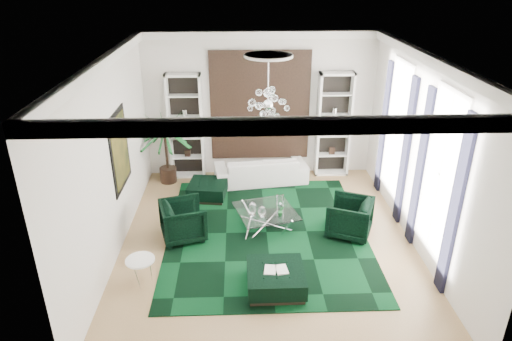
{
  "coord_description": "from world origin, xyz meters",
  "views": [
    {
      "loc": [
        -0.55,
        -8.08,
        5.29
      ],
      "look_at": [
        -0.22,
        0.5,
        1.39
      ],
      "focal_mm": 32.0,
      "sensor_mm": 36.0,
      "label": 1
    }
  ],
  "objects_px": {
    "side_table": "(142,272)",
    "palm": "(165,139)",
    "ottoman_side": "(208,190)",
    "sofa": "(261,170)",
    "armchair_left": "(183,221)",
    "ottoman_front": "(276,279)",
    "coffee_table": "(266,219)",
    "armchair_right": "(350,217)"
  },
  "relations": [
    {
      "from": "armchair_left",
      "to": "palm",
      "type": "relative_size",
      "value": 0.37
    },
    {
      "from": "armchair_right",
      "to": "palm",
      "type": "distance_m",
      "value": 5.08
    },
    {
      "from": "sofa",
      "to": "ottoman_front",
      "type": "height_order",
      "value": "sofa"
    },
    {
      "from": "sofa",
      "to": "palm",
      "type": "distance_m",
      "value": 2.6
    },
    {
      "from": "sofa",
      "to": "ottoman_front",
      "type": "bearing_deg",
      "value": 82.77
    },
    {
      "from": "ottoman_side",
      "to": "palm",
      "type": "bearing_deg",
      "value": 139.18
    },
    {
      "from": "armchair_right",
      "to": "ottoman_side",
      "type": "bearing_deg",
      "value": -96.87
    },
    {
      "from": "coffee_table",
      "to": "ottoman_side",
      "type": "xyz_separation_m",
      "value": [
        -1.35,
        1.45,
        -0.01
      ]
    },
    {
      "from": "armchair_left",
      "to": "ottoman_front",
      "type": "distance_m",
      "value": 2.52
    },
    {
      "from": "armchair_left",
      "to": "ottoman_side",
      "type": "relative_size",
      "value": 0.99
    },
    {
      "from": "sofa",
      "to": "palm",
      "type": "xyz_separation_m",
      "value": [
        -2.45,
        0.1,
        0.85
      ]
    },
    {
      "from": "ottoman_side",
      "to": "sofa",
      "type": "bearing_deg",
      "value": 32.2
    },
    {
      "from": "armchair_left",
      "to": "palm",
      "type": "height_order",
      "value": "palm"
    },
    {
      "from": "armchair_left",
      "to": "ottoman_front",
      "type": "height_order",
      "value": "armchair_left"
    },
    {
      "from": "sofa",
      "to": "armchair_left",
      "type": "bearing_deg",
      "value": 48.68
    },
    {
      "from": "sofa",
      "to": "palm",
      "type": "relative_size",
      "value": 1.0
    },
    {
      "from": "coffee_table",
      "to": "ottoman_front",
      "type": "distance_m",
      "value": 2.1
    },
    {
      "from": "side_table",
      "to": "palm",
      "type": "height_order",
      "value": "palm"
    },
    {
      "from": "coffee_table",
      "to": "ottoman_front",
      "type": "relative_size",
      "value": 1.2
    },
    {
      "from": "side_table",
      "to": "palm",
      "type": "xyz_separation_m",
      "value": [
        -0.1,
        4.25,
        0.95
      ]
    },
    {
      "from": "ottoman_front",
      "to": "palm",
      "type": "bearing_deg",
      "value": 119.05
    },
    {
      "from": "coffee_table",
      "to": "side_table",
      "type": "bearing_deg",
      "value": -141.79
    },
    {
      "from": "ottoman_front",
      "to": "side_table",
      "type": "relative_size",
      "value": 1.92
    },
    {
      "from": "sofa",
      "to": "armchair_right",
      "type": "distance_m",
      "value": 3.18
    },
    {
      "from": "ottoman_side",
      "to": "ottoman_front",
      "type": "height_order",
      "value": "same"
    },
    {
      "from": "ottoman_front",
      "to": "palm",
      "type": "xyz_separation_m",
      "value": [
        -2.5,
        4.5,
        1.0
      ]
    },
    {
      "from": "armchair_right",
      "to": "palm",
      "type": "xyz_separation_m",
      "value": [
        -4.2,
        2.75,
        0.79
      ]
    },
    {
      "from": "armchair_left",
      "to": "coffee_table",
      "type": "height_order",
      "value": "armchair_left"
    },
    {
      "from": "armchair_left",
      "to": "side_table",
      "type": "relative_size",
      "value": 1.72
    },
    {
      "from": "armchair_left",
      "to": "palm",
      "type": "xyz_separation_m",
      "value": [
        -0.7,
        2.75,
        0.79
      ]
    },
    {
      "from": "sofa",
      "to": "ottoman_side",
      "type": "relative_size",
      "value": 2.66
    },
    {
      "from": "sofa",
      "to": "side_table",
      "type": "height_order",
      "value": "sofa"
    },
    {
      "from": "coffee_table",
      "to": "side_table",
      "type": "height_order",
      "value": "side_table"
    },
    {
      "from": "ottoman_front",
      "to": "palm",
      "type": "height_order",
      "value": "palm"
    },
    {
      "from": "sofa",
      "to": "ottoman_front",
      "type": "distance_m",
      "value": 4.4
    },
    {
      "from": "side_table",
      "to": "armchair_right",
      "type": "bearing_deg",
      "value": 20.1
    },
    {
      "from": "sofa",
      "to": "coffee_table",
      "type": "height_order",
      "value": "sofa"
    },
    {
      "from": "armchair_left",
      "to": "armchair_right",
      "type": "distance_m",
      "value": 3.5
    },
    {
      "from": "side_table",
      "to": "ottoman_side",
      "type": "bearing_deg",
      "value": 73.14
    },
    {
      "from": "armchair_right",
      "to": "side_table",
      "type": "xyz_separation_m",
      "value": [
        -4.1,
        -1.5,
        -0.16
      ]
    },
    {
      "from": "side_table",
      "to": "palm",
      "type": "distance_m",
      "value": 4.36
    },
    {
      "from": "sofa",
      "to": "armchair_right",
      "type": "bearing_deg",
      "value": 115.56
    }
  ]
}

